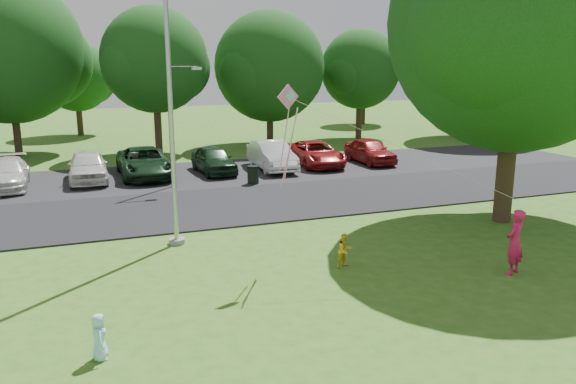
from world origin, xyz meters
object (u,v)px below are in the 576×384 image
object	(u,v)px
trash_can	(253,175)
child_blue	(99,337)
child_yellow	(345,250)
kite	(293,115)
flagpole	(171,109)
street_lamp	(174,115)
big_tree	(518,29)
woman	(515,242)

from	to	relation	value
trash_can	child_blue	distance (m)	15.62
child_yellow	kite	xyz separation A→B (m)	(-1.30, 0.60, 3.70)
flagpole	trash_can	bearing A→B (deg)	57.33
flagpole	street_lamp	size ratio (longest dim) A/B	1.84
big_tree	woman	distance (m)	7.70
woman	street_lamp	bearing A→B (deg)	-90.42
street_lamp	child_yellow	size ratio (longest dim) A/B	5.70
street_lamp	woman	size ratio (longest dim) A/B	3.07
big_tree	kite	world-z (taller)	big_tree
flagpole	woman	xyz separation A→B (m)	(7.97, -5.66, -3.28)
street_lamp	child_blue	world-z (taller)	street_lamp
big_tree	woman	bearing A→B (deg)	-127.57
street_lamp	big_tree	distance (m)	14.05
big_tree	kite	bearing A→B (deg)	-169.92
trash_can	big_tree	bearing A→B (deg)	-54.27
woman	child_yellow	xyz separation A→B (m)	(-3.98, 2.01, -0.41)
street_lamp	trash_can	distance (m)	4.43
flagpole	big_tree	bearing A→B (deg)	-7.90
child_blue	woman	bearing A→B (deg)	-86.80
flagpole	woman	bearing A→B (deg)	-35.37
child_yellow	kite	size ratio (longest dim) A/B	0.17
flagpole	kite	xyz separation A→B (m)	(2.69, -3.05, 0.01)
flagpole	trash_can	distance (m)	9.51
kite	flagpole	bearing A→B (deg)	117.73
child_yellow	child_blue	xyz separation A→B (m)	(-6.52, -2.82, -0.02)
kite	big_tree	bearing A→B (deg)	-3.62
woman	child_blue	distance (m)	10.54
woman	kite	world-z (taller)	kite
street_lamp	woman	world-z (taller)	street_lamp
street_lamp	kite	distance (m)	11.16
street_lamp	big_tree	size ratio (longest dim) A/B	0.49
flagpole	street_lamp	distance (m)	8.16
street_lamp	woman	bearing A→B (deg)	-62.67
flagpole	child_yellow	distance (m)	6.55
big_tree	woman	xyz separation A→B (m)	(-3.16, -4.11, -5.69)
street_lamp	trash_can	bearing A→B (deg)	-9.08
street_lamp	big_tree	world-z (taller)	big_tree
trash_can	child_yellow	bearing A→B (deg)	-93.80
street_lamp	kite	size ratio (longest dim) A/B	0.95
flagpole	woman	distance (m)	10.31
street_lamp	trash_can	world-z (taller)	street_lamp
woman	flagpole	bearing A→B (deg)	-61.59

